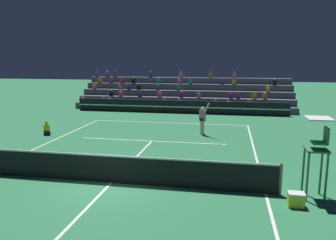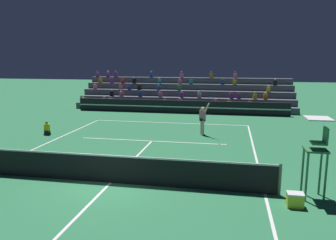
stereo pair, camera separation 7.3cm
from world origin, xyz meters
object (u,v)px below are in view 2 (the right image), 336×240
tennis_player (203,119)px  equipment_cooler (295,200)px  tennis_ball (219,144)px  umpire_chair (317,147)px  ball_kid_courtside (47,129)px

tennis_player → equipment_cooler: 10.05m
tennis_ball → tennis_player: bearing=116.6°
equipment_cooler → tennis_ball: bearing=109.7°
umpire_chair → ball_kid_courtside: size_ratio=3.16×
ball_kid_courtside → tennis_ball: ball_kid_courtside is taller
umpire_chair → ball_kid_courtside: (-13.61, 6.73, -1.39)m
ball_kid_courtside → equipment_cooler: (12.89, -7.56, -0.10)m
ball_kid_courtside → umpire_chair: bearing=-26.3°
umpire_chair → ball_kid_courtside: 15.24m
tennis_player → equipment_cooler: (3.66, -9.33, -0.76)m
ball_kid_courtside → tennis_player: size_ratio=0.35×
tennis_player → tennis_ball: bearing=-63.4°
ball_kid_courtside → tennis_ball: size_ratio=12.43×
umpire_chair → equipment_cooler: bearing=-130.9°
umpire_chair → tennis_player: (-4.38, 8.50, -0.73)m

